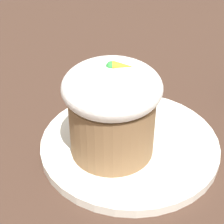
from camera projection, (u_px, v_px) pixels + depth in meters
The scene contains 4 objects.
ground_plane at pixel (129, 147), 0.43m from camera, with size 4.00×4.00×0.00m, color #3D281E.
dessert_plate at pixel (130, 144), 0.43m from camera, with size 0.20×0.20×0.01m.
carrot_cake at pixel (112, 107), 0.38m from camera, with size 0.10×0.10×0.11m.
spoon at pixel (132, 138), 0.42m from camera, with size 0.05×0.11×0.01m.
Camera 1 is at (-0.03, -0.33, 0.28)m, focal length 60.00 mm.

